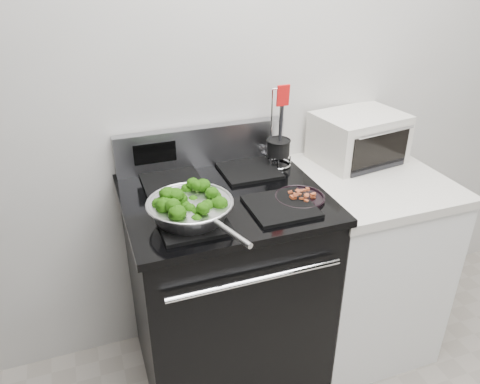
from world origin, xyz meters
name	(u,v)px	position (x,y,z in m)	size (l,w,h in m)	color
back_wall	(264,68)	(0.00, 1.75, 1.35)	(4.00, 0.02, 2.70)	silver
gas_range	(225,287)	(-0.30, 1.41, 0.49)	(0.79, 0.69, 1.13)	black
counter	(359,261)	(0.39, 1.41, 0.46)	(0.62, 0.68, 0.92)	white
skillet	(191,209)	(-0.47, 1.27, 1.00)	(0.31, 0.48, 0.07)	silver
broccoli_pile	(190,204)	(-0.47, 1.27, 1.02)	(0.24, 0.24, 0.08)	black
bacon_plate	(300,195)	(-0.03, 1.28, 0.97)	(0.20, 0.20, 0.04)	black
utensil_holder	(278,152)	(0.02, 1.60, 1.02)	(0.12, 0.12, 0.37)	silver
toaster_oven	(359,137)	(0.42, 1.59, 1.03)	(0.43, 0.35, 0.22)	beige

